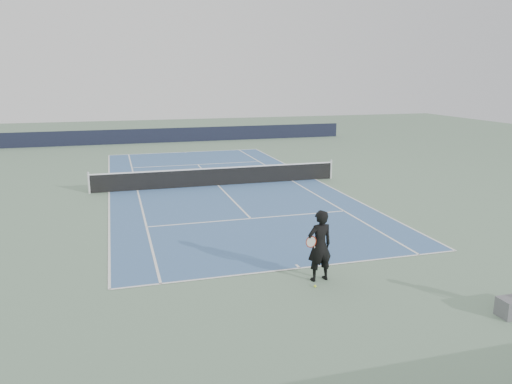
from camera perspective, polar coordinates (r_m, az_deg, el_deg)
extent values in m
plane|color=slate|center=(26.12, -4.35, 0.74)|extent=(80.00, 80.00, 0.00)
cube|color=#3D6191|center=(26.12, -4.35, 0.75)|extent=(10.97, 23.77, 0.01)
cylinder|color=silver|center=(25.53, -18.58, 1.01)|extent=(0.10, 0.10, 1.07)
cylinder|color=silver|center=(27.99, 8.57, 2.59)|extent=(0.10, 0.10, 1.07)
cube|color=black|center=(26.03, -4.37, 1.72)|extent=(12.80, 0.03, 0.90)
cube|color=white|center=(25.94, -4.39, 2.74)|extent=(12.80, 0.04, 0.06)
cube|color=black|center=(43.46, -9.24, 6.45)|extent=(30.00, 0.25, 1.20)
imported|color=black|center=(14.07, 7.29, -6.09)|extent=(0.84, 0.64, 2.05)
torus|color=maroon|center=(13.87, 6.32, -5.67)|extent=(0.34, 0.18, 0.36)
cylinder|color=white|center=(13.87, 6.32, -5.67)|extent=(0.29, 0.14, 0.32)
cylinder|color=white|center=(14.03, 6.70, -6.59)|extent=(0.08, 0.13, 0.27)
sphere|color=#CEE42E|center=(13.94, 6.77, -10.63)|extent=(0.07, 0.07, 0.07)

